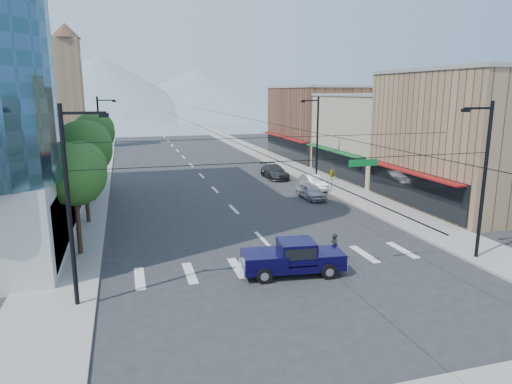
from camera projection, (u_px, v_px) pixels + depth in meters
ground at (295, 273)px, 24.37m from camera, size 160.00×160.00×0.00m
sidewalk_left at (96, 166)px, 58.61m from camera, size 4.00×120.00×0.15m
sidewalk_right at (273, 159)px, 65.13m from camera, size 4.00×120.00×0.15m
shop_near at (477, 140)px, 38.00m from camera, size 12.00×14.00×11.00m
shop_mid at (385, 137)px, 51.35m from camera, size 12.00×14.00×9.00m
shop_far at (326, 123)px, 66.25m from camera, size 12.00×18.00×10.00m
clock_tower at (69, 85)px, 75.75m from camera, size 4.80×4.80×20.40m
mountain_left at (101, 87)px, 158.62m from camera, size 80.00×80.00×22.00m
mountain_right at (196, 93)px, 177.95m from camera, size 90.00×90.00×18.00m
tree_near at (76, 172)px, 26.00m from camera, size 3.65×3.64×6.71m
tree_midnear at (85, 147)px, 32.44m from camera, size 4.09×4.09×7.52m
tree_midfar at (91, 145)px, 39.13m from camera, size 3.65×3.64×6.71m
tree_far at (95, 131)px, 45.57m from camera, size 4.09×4.09×7.52m
signal_rig at (307, 192)px, 22.48m from camera, size 21.80×0.20×9.00m
lamp_pole_nw at (101, 135)px, 48.54m from camera, size 2.00×0.25×9.00m
lamp_pole_ne at (316, 137)px, 46.84m from camera, size 2.00×0.25×9.00m
pickup_truck at (292, 257)px, 23.97m from camera, size 5.63×2.61×1.84m
pedestrian at (335, 247)px, 25.93m from camera, size 0.49×0.65×1.62m
parked_car_near at (311, 191)px, 41.13m from camera, size 1.79×4.09×1.37m
parked_car_mid at (313, 182)px, 45.08m from camera, size 1.68×4.42×1.44m
parked_car_far at (274, 172)px, 50.88m from camera, size 2.20×5.17×1.48m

